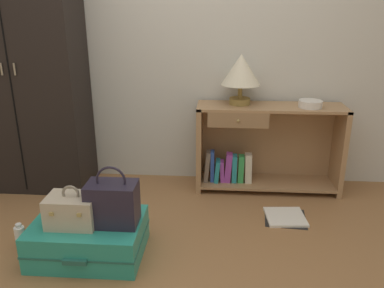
# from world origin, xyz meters

# --- Properties ---
(ground_plane) EXTENTS (9.00, 9.00, 0.00)m
(ground_plane) POSITION_xyz_m (0.00, 0.00, 0.00)
(ground_plane) COLOR olive
(back_wall) EXTENTS (6.40, 0.10, 2.60)m
(back_wall) POSITION_xyz_m (0.00, 1.50, 1.30)
(back_wall) COLOR beige
(back_wall) RESTS_ON ground_plane
(wardrobe) EXTENTS (0.92, 0.47, 2.07)m
(wardrobe) POSITION_xyz_m (-1.25, 1.20, 1.04)
(wardrobe) COLOR black
(wardrobe) RESTS_ON ground_plane
(bookshelf) EXTENTS (1.18, 0.35, 0.73)m
(bookshelf) POSITION_xyz_m (0.68, 1.27, 0.36)
(bookshelf) COLOR #A37A51
(bookshelf) RESTS_ON ground_plane
(table_lamp) EXTENTS (0.31, 0.31, 0.40)m
(table_lamp) POSITION_xyz_m (0.48, 1.29, 0.99)
(table_lamp) COLOR olive
(table_lamp) RESTS_ON bookshelf
(bowl) EXTENTS (0.18, 0.18, 0.06)m
(bowl) POSITION_xyz_m (1.03, 1.22, 0.75)
(bowl) COLOR silver
(bowl) RESTS_ON bookshelf
(suitcase_large) EXTENTS (0.68, 0.51, 0.23)m
(suitcase_large) POSITION_xyz_m (-0.47, 0.21, 0.12)
(suitcase_large) COLOR teal
(suitcase_large) RESTS_ON ground_plane
(train_case) EXTENTS (0.29, 0.22, 0.26)m
(train_case) POSITION_xyz_m (-0.54, 0.17, 0.33)
(train_case) COLOR #B7A88E
(train_case) RESTS_ON suitcase_large
(handbag) EXTENTS (0.30, 0.19, 0.37)m
(handbag) POSITION_xyz_m (-0.30, 0.20, 0.37)
(handbag) COLOR #231E2D
(handbag) RESTS_ON suitcase_large
(bottle) EXTENTS (0.06, 0.06, 0.18)m
(bottle) POSITION_xyz_m (-0.93, 0.24, 0.08)
(bottle) COLOR white
(bottle) RESTS_ON ground_plane
(open_book_on_floor) EXTENTS (0.32, 0.31, 0.02)m
(open_book_on_floor) POSITION_xyz_m (0.82, 0.75, 0.01)
(open_book_on_floor) COLOR white
(open_book_on_floor) RESTS_ON ground_plane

